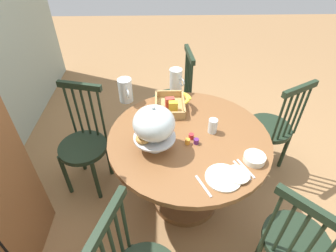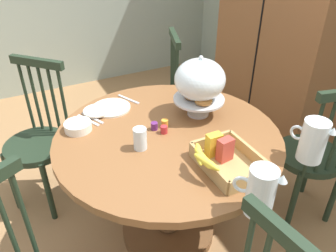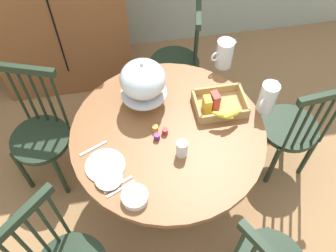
{
  "view_description": "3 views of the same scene",
  "coord_description": "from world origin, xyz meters",
  "px_view_note": "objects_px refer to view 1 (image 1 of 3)",
  "views": [
    {
      "loc": [
        -1.45,
        0.3,
        2.03
      ],
      "look_at": [
        -0.02,
        0.26,
        0.84
      ],
      "focal_mm": 28.94,
      "sensor_mm": 36.0,
      "label": 1
    },
    {
      "loc": [
        1.25,
        -0.53,
        1.7
      ],
      "look_at": [
        -0.02,
        0.11,
        0.79
      ],
      "focal_mm": 36.05,
      "sensor_mm": 36.0,
      "label": 2
    },
    {
      "loc": [
        -0.24,
        -1.11,
        2.44
      ],
      "look_at": [
        -0.02,
        0.11,
        0.79
      ],
      "focal_mm": 38.18,
      "sensor_mm": 36.0,
      "label": 3
    }
  ],
  "objects_px": {
    "windsor_chair_by_cabinet": "(84,145)",
    "milk_pitcher": "(126,91)",
    "windsor_chair_far_side": "(294,243)",
    "china_plate_small": "(238,174)",
    "windsor_chair_near_window": "(174,100)",
    "windsor_chair_host_seat": "(271,129)",
    "cereal_bowl": "(254,158)",
    "orange_juice_pitcher": "(176,81)",
    "cereal_basket": "(172,105)",
    "drinking_glass": "(213,126)",
    "china_plate_large": "(223,178)",
    "dining_table": "(188,158)",
    "pastry_stand_with_dome": "(154,125)"
  },
  "relations": [
    {
      "from": "windsor_chair_host_seat",
      "to": "china_plate_small",
      "type": "distance_m",
      "value": 0.98
    },
    {
      "from": "windsor_chair_by_cabinet",
      "to": "orange_juice_pitcher",
      "type": "relative_size",
      "value": 4.79
    },
    {
      "from": "milk_pitcher",
      "to": "china_plate_large",
      "type": "height_order",
      "value": "milk_pitcher"
    },
    {
      "from": "windsor_chair_host_seat",
      "to": "china_plate_small",
      "type": "height_order",
      "value": "windsor_chair_host_seat"
    },
    {
      "from": "pastry_stand_with_dome",
      "to": "cereal_bowl",
      "type": "height_order",
      "value": "pastry_stand_with_dome"
    },
    {
      "from": "windsor_chair_far_side",
      "to": "windsor_chair_host_seat",
      "type": "distance_m",
      "value": 1.07
    },
    {
      "from": "orange_juice_pitcher",
      "to": "milk_pitcher",
      "type": "relative_size",
      "value": 1.02
    },
    {
      "from": "china_plate_large",
      "to": "cereal_basket",
      "type": "bearing_deg",
      "value": 21.33
    },
    {
      "from": "windsor_chair_host_seat",
      "to": "china_plate_small",
      "type": "bearing_deg",
      "value": 145.7
    },
    {
      "from": "dining_table",
      "to": "windsor_chair_near_window",
      "type": "relative_size",
      "value": 1.19
    },
    {
      "from": "orange_juice_pitcher",
      "to": "cereal_bowl",
      "type": "distance_m",
      "value": 0.98
    },
    {
      "from": "cereal_basket",
      "to": "cereal_bowl",
      "type": "xyz_separation_m",
      "value": [
        -0.58,
        -0.5,
        -0.02
      ]
    },
    {
      "from": "windsor_chair_near_window",
      "to": "windsor_chair_far_side",
      "type": "relative_size",
      "value": 1.0
    },
    {
      "from": "windsor_chair_near_window",
      "to": "milk_pitcher",
      "type": "relative_size",
      "value": 4.88
    },
    {
      "from": "windsor_chair_by_cabinet",
      "to": "cereal_basket",
      "type": "xyz_separation_m",
      "value": [
        0.1,
        -0.74,
        0.33
      ]
    },
    {
      "from": "windsor_chair_far_side",
      "to": "cereal_bowl",
      "type": "distance_m",
      "value": 0.55
    },
    {
      "from": "cereal_basket",
      "to": "drinking_glass",
      "type": "relative_size",
      "value": 2.87
    },
    {
      "from": "windsor_chair_far_side",
      "to": "drinking_glass",
      "type": "xyz_separation_m",
      "value": [
        0.7,
        0.42,
        0.34
      ]
    },
    {
      "from": "windsor_chair_near_window",
      "to": "windsor_chair_far_side",
      "type": "bearing_deg",
      "value": -156.9
    },
    {
      "from": "cereal_bowl",
      "to": "drinking_glass",
      "type": "relative_size",
      "value": 1.27
    },
    {
      "from": "orange_juice_pitcher",
      "to": "china_plate_large",
      "type": "relative_size",
      "value": 0.92
    },
    {
      "from": "china_plate_large",
      "to": "cereal_bowl",
      "type": "xyz_separation_m",
      "value": [
        0.14,
        -0.22,
        0.02
      ]
    },
    {
      "from": "windsor_chair_far_side",
      "to": "milk_pitcher",
      "type": "distance_m",
      "value": 1.6
    },
    {
      "from": "windsor_chair_far_side",
      "to": "cereal_bowl",
      "type": "xyz_separation_m",
      "value": [
        0.41,
        0.19,
        0.31
      ]
    },
    {
      "from": "windsor_chair_near_window",
      "to": "windsor_chair_by_cabinet",
      "type": "height_order",
      "value": "same"
    },
    {
      "from": "windsor_chair_near_window",
      "to": "pastry_stand_with_dome",
      "type": "distance_m",
      "value": 1.11
    },
    {
      "from": "windsor_chair_far_side",
      "to": "china_plate_small",
      "type": "xyz_separation_m",
      "value": [
        0.29,
        0.33,
        0.3
      ]
    },
    {
      "from": "dining_table",
      "to": "cereal_bowl",
      "type": "relative_size",
      "value": 8.29
    },
    {
      "from": "windsor_chair_far_side",
      "to": "china_plate_large",
      "type": "bearing_deg",
      "value": 56.9
    },
    {
      "from": "windsor_chair_far_side",
      "to": "drinking_glass",
      "type": "bearing_deg",
      "value": 30.86
    },
    {
      "from": "windsor_chair_by_cabinet",
      "to": "windsor_chair_near_window",
      "type": "bearing_deg",
      "value": -50.54
    },
    {
      "from": "windsor_chair_near_window",
      "to": "cereal_basket",
      "type": "relative_size",
      "value": 3.09
    },
    {
      "from": "china_plate_small",
      "to": "milk_pitcher",
      "type": "bearing_deg",
      "value": 41.9
    },
    {
      "from": "windsor_chair_far_side",
      "to": "cereal_bowl",
      "type": "bearing_deg",
      "value": 25.09
    },
    {
      "from": "dining_table",
      "to": "china_plate_small",
      "type": "height_order",
      "value": "china_plate_small"
    },
    {
      "from": "cereal_basket",
      "to": "china_plate_small",
      "type": "xyz_separation_m",
      "value": [
        -0.7,
        -0.37,
        -0.03
      ]
    },
    {
      "from": "pastry_stand_with_dome",
      "to": "drinking_glass",
      "type": "relative_size",
      "value": 3.13
    },
    {
      "from": "drinking_glass",
      "to": "china_plate_large",
      "type": "bearing_deg",
      "value": -179.66
    },
    {
      "from": "milk_pitcher",
      "to": "orange_juice_pitcher",
      "type": "bearing_deg",
      "value": -70.33
    },
    {
      "from": "windsor_chair_by_cabinet",
      "to": "milk_pitcher",
      "type": "relative_size",
      "value": 4.88
    },
    {
      "from": "windsor_chair_far_side",
      "to": "windsor_chair_by_cabinet",
      "type": "bearing_deg",
      "value": 58.43
    },
    {
      "from": "dining_table",
      "to": "drinking_glass",
      "type": "distance_m",
      "value": 0.33
    },
    {
      "from": "milk_pitcher",
      "to": "cereal_basket",
      "type": "relative_size",
      "value": 0.63
    },
    {
      "from": "windsor_chair_by_cabinet",
      "to": "cereal_basket",
      "type": "relative_size",
      "value": 3.09
    },
    {
      "from": "dining_table",
      "to": "windsor_chair_near_window",
      "type": "xyz_separation_m",
      "value": [
        0.88,
        0.06,
        -0.07
      ]
    },
    {
      "from": "orange_juice_pitcher",
      "to": "cereal_bowl",
      "type": "xyz_separation_m",
      "value": [
        -0.86,
        -0.46,
        -0.07
      ]
    },
    {
      "from": "windsor_chair_by_cabinet",
      "to": "milk_pitcher",
      "type": "xyz_separation_m",
      "value": [
        0.24,
        -0.36,
        0.38
      ]
    },
    {
      "from": "windsor_chair_far_side",
      "to": "milk_pitcher",
      "type": "xyz_separation_m",
      "value": [
        1.12,
        1.08,
        0.38
      ]
    },
    {
      "from": "dining_table",
      "to": "windsor_chair_far_side",
      "type": "bearing_deg",
      "value": -137.93
    },
    {
      "from": "orange_juice_pitcher",
      "to": "cereal_basket",
      "type": "xyz_separation_m",
      "value": [
        -0.28,
        0.04,
        -0.05
      ]
    }
  ]
}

